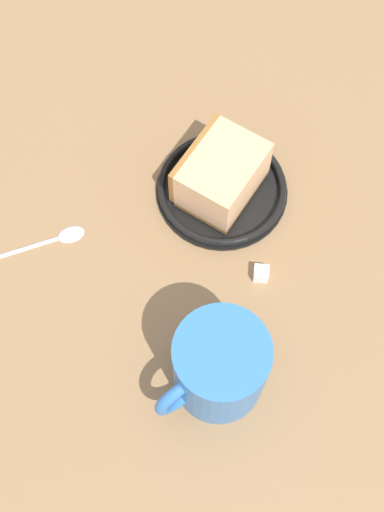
# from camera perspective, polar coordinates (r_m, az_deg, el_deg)

# --- Properties ---
(ground_plane) EXTENTS (1.18, 1.18, 0.03)m
(ground_plane) POSITION_cam_1_polar(r_m,az_deg,el_deg) (0.73, -0.68, -1.61)
(ground_plane) COLOR #936D47
(small_plate) EXTENTS (0.15, 0.15, 0.01)m
(small_plate) POSITION_cam_1_polar(r_m,az_deg,el_deg) (0.75, 2.58, 5.80)
(small_plate) COLOR black
(small_plate) RESTS_ON ground_plane
(cake_slice) EXTENTS (0.12, 0.12, 0.06)m
(cake_slice) POSITION_cam_1_polar(r_m,az_deg,el_deg) (0.73, 2.49, 7.03)
(cake_slice) COLOR #9E662D
(cake_slice) RESTS_ON small_plate
(tea_mug) EXTENTS (0.09, 0.11, 0.10)m
(tea_mug) POSITION_cam_1_polar(r_m,az_deg,el_deg) (0.63, 2.29, -9.50)
(tea_mug) COLOR #3372BF
(tea_mug) RESTS_ON ground_plane
(teaspoon) EXTENTS (0.03, 0.13, 0.01)m
(teaspoon) POSITION_cam_1_polar(r_m,az_deg,el_deg) (0.74, -12.00, 1.41)
(teaspoon) COLOR silver
(teaspoon) RESTS_ON ground_plane
(sugar_cube) EXTENTS (0.02, 0.02, 0.02)m
(sugar_cube) POSITION_cam_1_polar(r_m,az_deg,el_deg) (0.71, 5.94, -1.50)
(sugar_cube) COLOR white
(sugar_cube) RESTS_ON ground_plane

